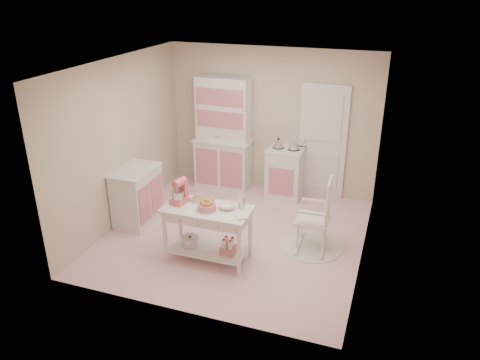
% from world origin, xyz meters
% --- Properties ---
extents(room_shell, '(3.84, 3.84, 2.62)m').
position_xyz_m(room_shell, '(0.00, 0.00, 1.65)').
color(room_shell, pink).
rests_on(room_shell, ground).
extents(door, '(0.82, 0.05, 2.04)m').
position_xyz_m(door, '(0.95, 1.87, 1.02)').
color(door, white).
rests_on(door, ground).
extents(hutch, '(1.06, 0.50, 2.08)m').
position_xyz_m(hutch, '(-0.84, 1.66, 1.04)').
color(hutch, white).
rests_on(hutch, ground).
extents(stove, '(0.62, 0.57, 0.92)m').
position_xyz_m(stove, '(0.36, 1.61, 0.46)').
color(stove, white).
rests_on(stove, ground).
extents(base_cabinet, '(0.54, 0.84, 0.92)m').
position_xyz_m(base_cabinet, '(-1.63, -0.11, 0.46)').
color(base_cabinet, white).
rests_on(base_cabinet, ground).
extents(lace_rug, '(0.92, 0.92, 0.01)m').
position_xyz_m(lace_rug, '(1.17, 0.05, 0.01)').
color(lace_rug, white).
rests_on(lace_rug, ground).
extents(rocking_chair, '(0.52, 0.74, 1.10)m').
position_xyz_m(rocking_chair, '(1.17, 0.05, 0.55)').
color(rocking_chair, white).
rests_on(rocking_chair, ground).
extents(work_table, '(1.20, 0.60, 0.80)m').
position_xyz_m(work_table, '(-0.14, -0.74, 0.40)').
color(work_table, white).
rests_on(work_table, ground).
extents(stand_mixer, '(0.25, 0.31, 0.34)m').
position_xyz_m(stand_mixer, '(-0.56, -0.72, 0.97)').
color(stand_mixer, '#DA5C67').
rests_on(stand_mixer, work_table).
extents(cookie_tray, '(0.34, 0.24, 0.02)m').
position_xyz_m(cookie_tray, '(-0.29, -0.56, 0.81)').
color(cookie_tray, silver).
rests_on(cookie_tray, work_table).
extents(bread_basket, '(0.25, 0.25, 0.09)m').
position_xyz_m(bread_basket, '(-0.12, -0.79, 0.85)').
color(bread_basket, '#CA7482').
rests_on(bread_basket, work_table).
extents(mixing_bowl, '(0.23, 0.23, 0.07)m').
position_xyz_m(mixing_bowl, '(0.12, -0.66, 0.84)').
color(mixing_bowl, white).
rests_on(mixing_bowl, work_table).
extents(metal_pitcher, '(0.10, 0.10, 0.17)m').
position_xyz_m(metal_pitcher, '(0.30, -0.58, 0.89)').
color(metal_pitcher, silver).
rests_on(metal_pitcher, work_table).
extents(recipe_book, '(0.25, 0.26, 0.02)m').
position_xyz_m(recipe_book, '(0.31, -0.86, 0.81)').
color(recipe_book, white).
rests_on(recipe_book, work_table).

